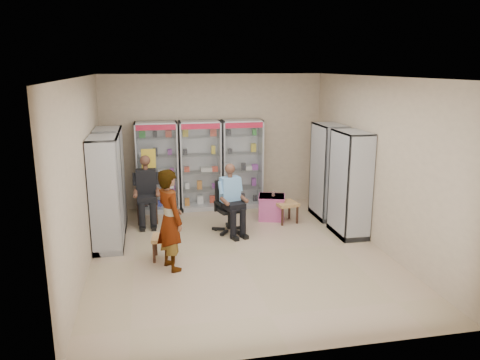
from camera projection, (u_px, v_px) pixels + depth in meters
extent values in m
plane|color=tan|center=(239.00, 253.00, 8.15)|extent=(6.00, 6.00, 0.00)
cube|color=#C3AF91|center=(214.00, 141.00, 10.65)|extent=(5.00, 0.02, 3.00)
cube|color=#C3AF91|center=(294.00, 229.00, 4.94)|extent=(5.00, 0.02, 3.00)
cube|color=#C3AF91|center=(83.00, 176.00, 7.32)|extent=(0.02, 6.00, 3.00)
cube|color=#C3AF91|center=(378.00, 163.00, 8.27)|extent=(0.02, 6.00, 3.00)
cube|color=white|center=(239.00, 77.00, 7.44)|extent=(5.00, 6.00, 0.02)
cube|color=silver|center=(157.00, 167.00, 10.27)|extent=(0.90, 0.50, 2.00)
cube|color=silver|center=(200.00, 166.00, 10.45)|extent=(0.90, 0.50, 2.00)
cube|color=silver|center=(242.00, 164.00, 10.63)|extent=(0.90, 0.50, 2.00)
cube|color=#ADB0B4|center=(328.00, 172.00, 9.86)|extent=(0.90, 0.50, 2.00)
cube|color=silver|center=(350.00, 184.00, 8.81)|extent=(0.90, 0.50, 2.00)
cube|color=#B3B4BA|center=(111.00, 179.00, 9.21)|extent=(0.90, 0.50, 2.00)
cube|color=#BBBDC3|center=(106.00, 194.00, 8.16)|extent=(0.90, 0.50, 2.00)
cube|color=black|center=(147.00, 200.00, 9.65)|extent=(0.42, 0.42, 0.94)
cube|color=black|center=(229.00, 207.00, 9.09)|extent=(0.69, 0.69, 1.01)
cube|color=#A7438A|center=(272.00, 207.00, 9.91)|extent=(0.64, 0.63, 0.50)
cylinder|color=#601708|center=(273.00, 193.00, 9.83)|extent=(0.07, 0.07, 0.11)
cube|color=#A28144|center=(286.00, 212.00, 9.71)|extent=(0.51, 0.51, 0.43)
cube|color=#A27B44|center=(165.00, 247.00, 7.86)|extent=(0.45, 0.45, 0.40)
imported|color=gray|center=(170.00, 220.00, 7.35)|extent=(0.59, 0.70, 1.63)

